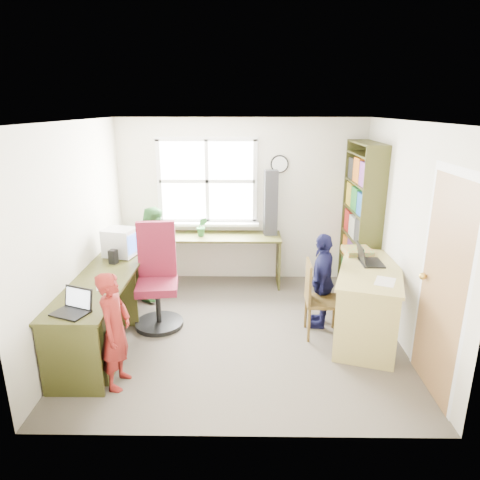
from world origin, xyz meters
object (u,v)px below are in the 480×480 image
Objects in this scene: swivel_chair at (158,282)px; person_red at (115,330)px; wooden_chair at (317,296)px; person_green at (157,253)px; l_desk at (120,306)px; bookshelf at (361,224)px; person_navy at (322,280)px; potted_plant at (202,227)px; laptop_left at (74,307)px; right_desk at (369,287)px; laptop_right at (367,259)px; crt_monitor at (120,242)px; cd_tower at (271,203)px.

swivel_chair is 1.09× the size of person_red.
person_green reaches higher than wooden_chair.
l_desk is at bearing -130.64° from swivel_chair.
bookshelf reaches higher than person_navy.
person_navy is (2.28, 0.46, 0.12)m from l_desk.
potted_plant is at bearing -116.29° from person_navy.
l_desk is 0.82m from laptop_left.
person_red is at bearing -48.25° from person_navy.
l_desk is 2.59× the size of person_red.
l_desk is at bearing -66.49° from person_navy.
person_green is (-0.58, -0.42, -0.25)m from potted_plant.
laptop_left is at bearing -144.86° from right_desk.
person_green is at bearing 101.94° from laptop_left.
person_red is at bearing 19.46° from laptop_left.
laptop_right is at bearing -8.99° from swivel_chair.
crt_monitor is at bearing 102.76° from l_desk.
crt_monitor reaches higher than laptop_right.
bookshelf is 1.84× the size of person_red.
swivel_chair is 1.33m from laptop_left.
person_red is 2.42m from person_navy.
crt_monitor is 0.45× the size of cd_tower.
l_desk is at bearing -172.89° from wooden_chair.
laptop_right is at bearing 94.17° from person_navy.
laptop_left is at bearing -145.11° from bookshelf.
person_red is at bearing -141.57° from bookshelf.
person_red is at bearing 114.16° from laptop_right.
potted_plant is at bearing -179.37° from cd_tower.
laptop_right is (2.45, -0.09, 0.34)m from swivel_chair.
potted_plant reaches higher than l_desk.
laptop_right is at bearing -96.08° from person_green.
bookshelf is at bearing 26.43° from l_desk.
bookshelf is at bearing -5.35° from potted_plant.
person_green is (-0.16, 0.78, 0.10)m from swivel_chair.
person_red is (0.36, -0.02, -0.23)m from laptop_left.
crt_monitor is at bearing 18.85° from person_red.
person_navy is at bearing 70.53° from wooden_chair.
laptop_right is (0.58, 0.18, 0.39)m from wooden_chair.
swivel_chair is at bearing -142.60° from cd_tower.
potted_plant is at bearing -42.12° from person_green.
laptop_left is 3.16m from laptop_right.
wooden_chair is at bearing 107.48° from laptop_right.
crt_monitor is 1.50× the size of potted_plant.
cd_tower reaches higher than laptop_left.
cd_tower is 3.32× the size of potted_plant.
person_navy reaches higher than potted_plant.
wooden_chair is 2.10m from potted_plant.
crt_monitor reaches higher than potted_plant.
swivel_chair reaches higher than person_red.
l_desk is 0.77m from person_red.
person_navy is (1.54, -1.22, -0.31)m from potted_plant.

